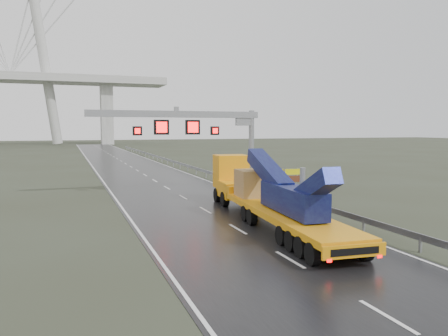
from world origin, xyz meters
name	(u,v)px	position (x,y,z in m)	size (l,w,h in m)	color
ground	(269,248)	(0.00, 0.00, 0.00)	(400.00, 400.00, 0.00)	#2F3223
road	(137,171)	(0.00, 40.00, 0.01)	(11.00, 200.00, 0.02)	black
guardrail	(204,171)	(6.10, 30.00, 0.70)	(0.20, 140.00, 1.40)	gray
sign_gantry	(200,128)	(2.10, 17.99, 5.61)	(14.90, 1.20, 7.42)	#9E9D99
heavy_haul_truck	(260,191)	(2.52, 6.54, 1.67)	(4.14, 18.55, 4.32)	orange
exit_sign_pair	(291,179)	(7.10, 10.93, 1.82)	(1.51, 0.31, 2.60)	gray
striped_barrier	(246,186)	(6.03, 17.20, 0.51)	(0.60, 0.32, 1.02)	red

